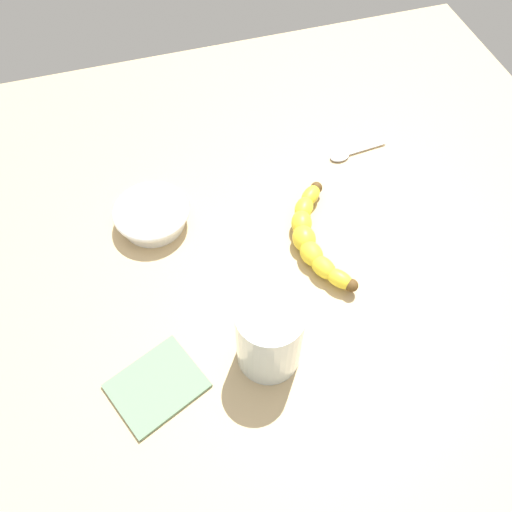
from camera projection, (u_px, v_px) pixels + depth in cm
name	position (u px, v px, depth cm)	size (l,w,h in cm)	color
wooden_tabletop	(287.00, 277.00, 83.62)	(120.00, 120.00, 3.00)	tan
banana	(312.00, 237.00, 83.82)	(8.68, 21.82, 3.71)	yellow
smoothie_glass	(269.00, 337.00, 69.55)	(8.89, 8.89, 12.43)	silver
ceramic_bowl	(152.00, 214.00, 85.79)	(12.40, 12.40, 3.82)	white
teaspoon	(343.00, 155.00, 95.87)	(11.29, 2.72, 0.80)	silver
folded_napkin	(157.00, 386.00, 71.75)	(11.78, 9.60, 0.60)	slate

